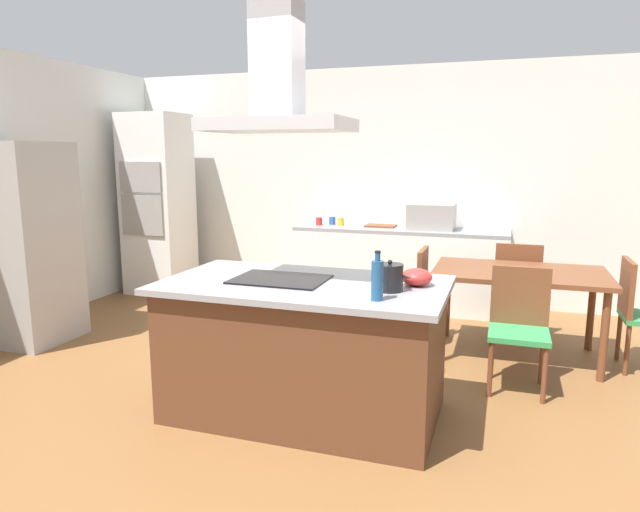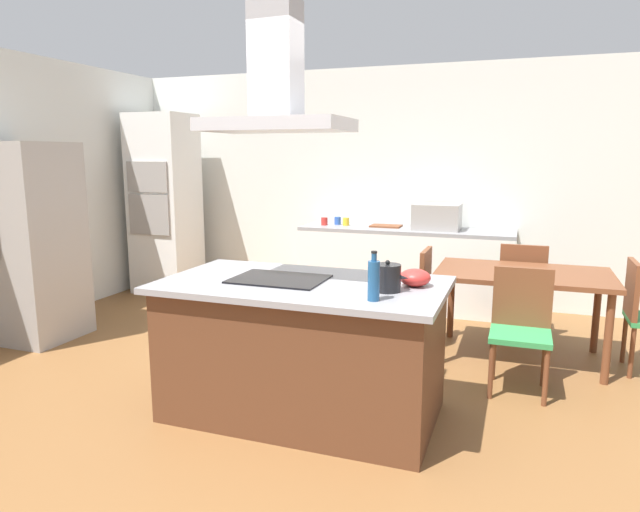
% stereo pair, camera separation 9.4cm
% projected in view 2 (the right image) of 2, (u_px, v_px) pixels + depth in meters
% --- Properties ---
extents(ground, '(16.00, 16.00, 0.00)m').
position_uv_depth(ground, '(363.00, 343.00, 5.16)').
color(ground, brown).
extents(wall_back, '(7.20, 0.10, 2.70)m').
position_uv_depth(wall_back, '(405.00, 186.00, 6.54)').
color(wall_back, silver).
rests_on(wall_back, ground).
extents(wall_left, '(0.10, 8.80, 2.70)m').
position_uv_depth(wall_left, '(19.00, 191.00, 5.61)').
color(wall_left, silver).
rests_on(wall_left, ground).
extents(kitchen_island, '(1.83, 1.03, 0.90)m').
position_uv_depth(kitchen_island, '(303.00, 348.00, 3.69)').
color(kitchen_island, '#59331E').
rests_on(kitchen_island, ground).
extents(cooktop, '(0.60, 0.44, 0.01)m').
position_uv_depth(cooktop, '(279.00, 279.00, 3.66)').
color(cooktop, black).
rests_on(cooktop, kitchen_island).
extents(tea_kettle, '(0.21, 0.16, 0.19)m').
position_uv_depth(tea_kettle, '(388.00, 278.00, 3.35)').
color(tea_kettle, black).
rests_on(tea_kettle, kitchen_island).
extents(olive_oil_bottle, '(0.07, 0.07, 0.28)m').
position_uv_depth(olive_oil_bottle, '(374.00, 280.00, 3.13)').
color(olive_oil_bottle, navy).
rests_on(olive_oil_bottle, kitchen_island).
extents(mixing_bowl, '(0.20, 0.20, 0.11)m').
position_uv_depth(mixing_bowl, '(415.00, 278.00, 3.49)').
color(mixing_bowl, red).
rests_on(mixing_bowl, kitchen_island).
extents(back_counter, '(2.36, 0.62, 0.90)m').
position_uv_depth(back_counter, '(404.00, 268.00, 6.32)').
color(back_counter, white).
rests_on(back_counter, ground).
extents(countertop_microwave, '(0.50, 0.38, 0.28)m').
position_uv_depth(countertop_microwave, '(437.00, 217.00, 6.10)').
color(countertop_microwave, '#9E9993').
rests_on(countertop_microwave, back_counter).
extents(coffee_mug_red, '(0.08, 0.08, 0.09)m').
position_uv_depth(coffee_mug_red, '(324.00, 221.00, 6.51)').
color(coffee_mug_red, red).
rests_on(coffee_mug_red, back_counter).
extents(coffee_mug_blue, '(0.08, 0.08, 0.09)m').
position_uv_depth(coffee_mug_blue, '(338.00, 221.00, 6.57)').
color(coffee_mug_blue, '#2D56B2').
rests_on(coffee_mug_blue, back_counter).
extents(coffee_mug_yellow, '(0.08, 0.08, 0.09)m').
position_uv_depth(coffee_mug_yellow, '(346.00, 222.00, 6.48)').
color(coffee_mug_yellow, gold).
rests_on(coffee_mug_yellow, back_counter).
extents(cutting_board, '(0.34, 0.24, 0.02)m').
position_uv_depth(cutting_board, '(386.00, 226.00, 6.37)').
color(cutting_board, brown).
rests_on(cutting_board, back_counter).
extents(wall_oven_stack, '(0.70, 0.66, 2.20)m').
position_uv_depth(wall_oven_stack, '(165.00, 204.00, 6.99)').
color(wall_oven_stack, white).
rests_on(wall_oven_stack, ground).
extents(refrigerator, '(0.80, 0.73, 1.82)m').
position_uv_depth(refrigerator, '(28.00, 242.00, 5.18)').
color(refrigerator, '#9E9993').
rests_on(refrigerator, ground).
extents(dining_table, '(1.40, 0.90, 0.75)m').
position_uv_depth(dining_table, '(523.00, 281.00, 4.67)').
color(dining_table, brown).
rests_on(dining_table, ground).
extents(chair_facing_island, '(0.42, 0.42, 0.89)m').
position_uv_depth(chair_facing_island, '(521.00, 322.00, 4.08)').
color(chair_facing_island, '#33934C').
rests_on(chair_facing_island, ground).
extents(chair_at_left_end, '(0.42, 0.42, 0.89)m').
position_uv_depth(chair_at_left_end, '(413.00, 291.00, 5.01)').
color(chair_at_left_end, '#33934C').
rests_on(chair_at_left_end, ground).
extents(chair_facing_back_wall, '(0.42, 0.42, 0.89)m').
position_uv_depth(chair_facing_back_wall, '(522.00, 283.00, 5.31)').
color(chair_facing_back_wall, '#33934C').
rests_on(chair_facing_back_wall, ground).
extents(range_hood, '(0.90, 0.55, 0.78)m').
position_uv_depth(range_hood, '(276.00, 90.00, 3.45)').
color(range_hood, '#ADADB2').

